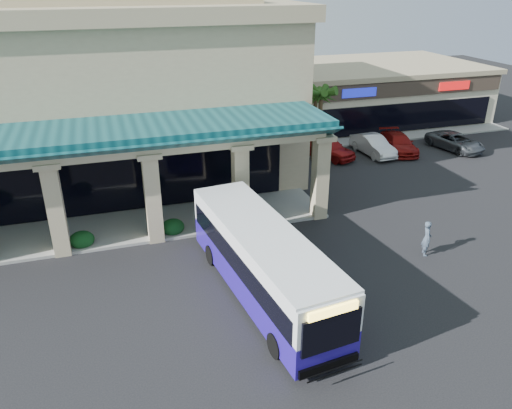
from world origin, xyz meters
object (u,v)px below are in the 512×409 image
object	(u,v)px
transit_bus	(263,263)
car_red	(398,143)
pedestrian	(427,238)
car_white	(373,145)
car_silver	(329,148)
car_gray	(455,142)

from	to	relation	value
transit_bus	car_red	bearing A→B (deg)	36.67
pedestrian	car_white	bearing A→B (deg)	0.95
pedestrian	car_white	xyz separation A→B (m)	(5.06, 13.98, -0.16)
pedestrian	car_silver	distance (m)	14.46
transit_bus	car_gray	xyz separation A→B (m)	(20.25, 13.89, -0.89)
transit_bus	car_white	bearing A→B (deg)	40.94
transit_bus	car_white	xyz separation A→B (m)	(13.62, 14.80, -0.82)
pedestrian	transit_bus	bearing A→B (deg)	116.31
transit_bus	pedestrian	size ratio (longest dim) A/B	6.24
car_silver	car_gray	size ratio (longest dim) A/B	0.93
pedestrian	car_silver	xyz separation A→B (m)	(1.59, 14.37, -0.15)
transit_bus	pedestrian	bearing A→B (deg)	-0.97
car_red	transit_bus	bearing A→B (deg)	-126.64
pedestrian	car_gray	bearing A→B (deg)	-20.98
transit_bus	car_red	world-z (taller)	transit_bus
transit_bus	car_white	size ratio (longest dim) A/B	2.52
car_white	transit_bus	bearing A→B (deg)	-136.59
car_red	car_gray	xyz separation A→B (m)	(4.45, -0.90, -0.02)
car_red	car_gray	size ratio (longest dim) A/B	0.99
car_red	car_white	bearing A→B (deg)	-169.88
transit_bus	car_white	world-z (taller)	transit_bus
pedestrian	car_white	size ratio (longest dim) A/B	0.40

